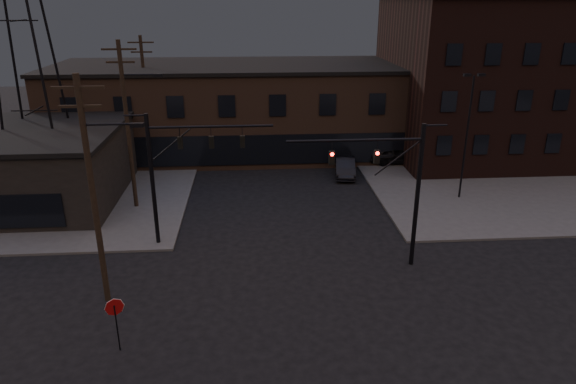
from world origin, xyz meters
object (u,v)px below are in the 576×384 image
object	(u,v)px
car_crossing	(345,167)
parked_car_lot_b	(458,162)
traffic_signal_near	(397,181)
stop_sign	(115,313)
parked_car_lot_a	(396,154)
traffic_signal_far	(174,165)

from	to	relation	value
car_crossing	parked_car_lot_b	bearing A→B (deg)	10.68
traffic_signal_near	stop_sign	bearing A→B (deg)	-154.10
traffic_signal_near	parked_car_lot_b	xyz separation A→B (m)	(9.98, 15.92, -4.09)
parked_car_lot_a	parked_car_lot_b	bearing A→B (deg)	-111.91
traffic_signal_far	parked_car_lot_a	world-z (taller)	traffic_signal_far
traffic_signal_far	parked_car_lot_b	bearing A→B (deg)	29.39
traffic_signal_far	car_crossing	distance (m)	17.58
traffic_signal_far	parked_car_lot_b	world-z (taller)	traffic_signal_far
traffic_signal_far	stop_sign	world-z (taller)	traffic_signal_far
parked_car_lot_b	stop_sign	bearing A→B (deg)	160.12
traffic_signal_near	traffic_signal_far	world-z (taller)	same
stop_sign	parked_car_lot_b	distance (m)	32.37
stop_sign	parked_car_lot_a	bearing A→B (deg)	52.92
traffic_signal_far	parked_car_lot_b	distance (m)	25.66
traffic_signal_far	parked_car_lot_b	size ratio (longest dim) A/B	1.67
traffic_signal_near	car_crossing	distance (m)	15.95
stop_sign	car_crossing	distance (m)	25.73
traffic_signal_near	stop_sign	distance (m)	15.17
traffic_signal_near	parked_car_lot_b	bearing A→B (deg)	57.91
parked_car_lot_a	traffic_signal_near	bearing A→B (deg)	166.20
parked_car_lot_b	traffic_signal_far	bearing A→B (deg)	145.68
stop_sign	parked_car_lot_a	size ratio (longest dim) A/B	0.49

